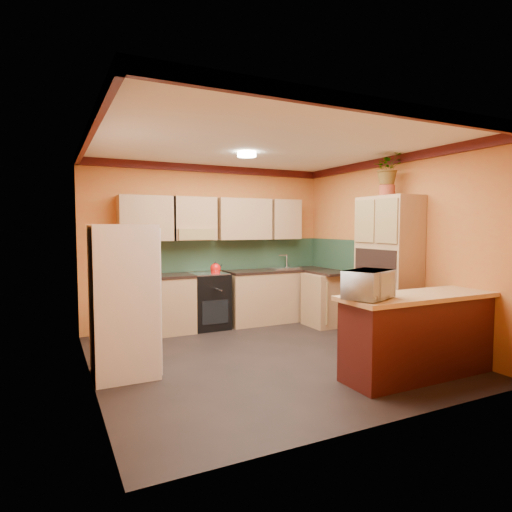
{
  "coord_description": "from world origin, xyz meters",
  "views": [
    {
      "loc": [
        -2.5,
        -4.78,
        1.68
      ],
      "look_at": [
        0.07,
        0.45,
        1.27
      ],
      "focal_mm": 30.0,
      "sensor_mm": 36.0,
      "label": 1
    }
  ],
  "objects_px": {
    "microwave": "(369,284)",
    "base_cabinets_back": "(244,299)",
    "fridge": "(123,301)",
    "stove": "(209,301)",
    "pantry": "(388,271)",
    "breakfast_bar": "(418,337)"
  },
  "relations": [
    {
      "from": "pantry",
      "to": "microwave",
      "type": "distance_m",
      "value": 1.82
    },
    {
      "from": "base_cabinets_back",
      "to": "fridge",
      "type": "distance_m",
      "value": 2.84
    },
    {
      "from": "fridge",
      "to": "microwave",
      "type": "xyz_separation_m",
      "value": [
        2.22,
        -1.48,
        0.23
      ]
    },
    {
      "from": "base_cabinets_back",
      "to": "pantry",
      "type": "relative_size",
      "value": 1.74
    },
    {
      "from": "fridge",
      "to": "breakfast_bar",
      "type": "height_order",
      "value": "fridge"
    },
    {
      "from": "microwave",
      "to": "stove",
      "type": "bearing_deg",
      "value": 76.1
    },
    {
      "from": "stove",
      "to": "microwave",
      "type": "height_order",
      "value": "microwave"
    },
    {
      "from": "fridge",
      "to": "breakfast_bar",
      "type": "xyz_separation_m",
      "value": [
        2.94,
        -1.48,
        -0.41
      ]
    },
    {
      "from": "stove",
      "to": "fridge",
      "type": "height_order",
      "value": "fridge"
    },
    {
      "from": "fridge",
      "to": "pantry",
      "type": "distance_m",
      "value": 3.62
    },
    {
      "from": "fridge",
      "to": "microwave",
      "type": "relative_size",
      "value": 3.15
    },
    {
      "from": "microwave",
      "to": "breakfast_bar",
      "type": "bearing_deg",
      "value": -24.72
    },
    {
      "from": "breakfast_bar",
      "to": "microwave",
      "type": "bearing_deg",
      "value": 180.0
    },
    {
      "from": "microwave",
      "to": "base_cabinets_back",
      "type": "bearing_deg",
      "value": 64.93
    },
    {
      "from": "pantry",
      "to": "breakfast_bar",
      "type": "distance_m",
      "value": 1.49
    },
    {
      "from": "base_cabinets_back",
      "to": "breakfast_bar",
      "type": "relative_size",
      "value": 2.03
    },
    {
      "from": "base_cabinets_back",
      "to": "breakfast_bar",
      "type": "height_order",
      "value": "same"
    },
    {
      "from": "fridge",
      "to": "base_cabinets_back",
      "type": "bearing_deg",
      "value": 37.06
    },
    {
      "from": "pantry",
      "to": "breakfast_bar",
      "type": "bearing_deg",
      "value": -119.01
    },
    {
      "from": "fridge",
      "to": "pantry",
      "type": "height_order",
      "value": "pantry"
    },
    {
      "from": "base_cabinets_back",
      "to": "fridge",
      "type": "height_order",
      "value": "fridge"
    },
    {
      "from": "breakfast_bar",
      "to": "fridge",
      "type": "bearing_deg",
      "value": 153.35
    }
  ]
}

